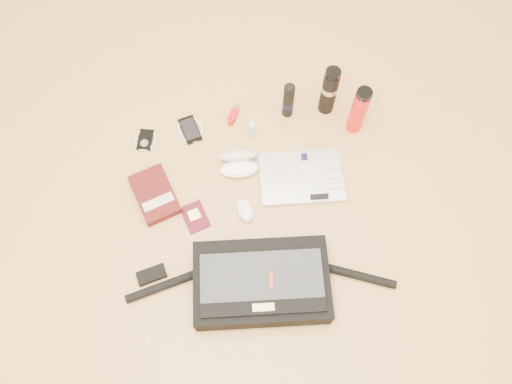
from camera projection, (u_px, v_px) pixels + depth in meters
The scene contains 14 objects.
ground at pixel (263, 222), 1.93m from camera, with size 4.00×4.00×0.00m, color tan.
messenger_bag at pixel (261, 283), 1.77m from camera, with size 0.99×0.31×0.14m.
laptop at pixel (302, 177), 1.99m from camera, with size 0.33×0.23×0.03m.
book at pixel (155, 194), 1.95m from camera, with size 0.21×0.26×0.04m.
passport at pixel (195, 217), 1.93m from camera, with size 0.12×0.14×0.01m.
mouse at pixel (245, 211), 1.93m from camera, with size 0.08×0.11×0.03m.
sunglasses_case at pixel (239, 162), 2.00m from camera, with size 0.16×0.13×0.09m.
ipod at pixel (145, 140), 2.07m from camera, with size 0.10×0.11×0.01m.
phone at pixel (190, 130), 2.09m from camera, with size 0.13×0.14×0.01m.
inhaler at pixel (234, 114), 2.11m from camera, with size 0.06×0.10×0.03m.
spray_bottle at pixel (252, 129), 2.04m from camera, with size 0.03×0.03×0.10m.
aerosol_can at pixel (288, 100), 2.04m from camera, with size 0.06×0.06×0.19m.
thermos_black at pixel (329, 91), 2.02m from camera, with size 0.09×0.09×0.25m.
thermos_red at pixel (359, 110), 1.99m from camera, with size 0.07×0.07×0.25m.
Camera 1 is at (-0.08, -0.67, 1.81)m, focal length 35.00 mm.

